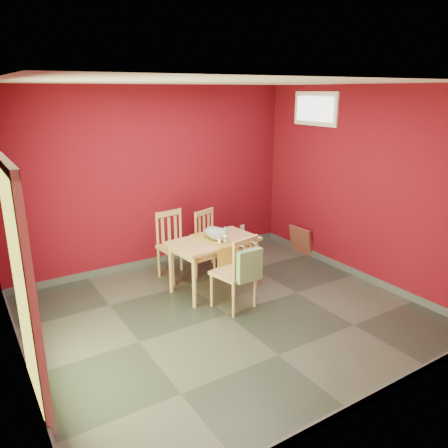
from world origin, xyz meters
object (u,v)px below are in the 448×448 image
picture_frame (301,240)px  cat (215,231)px  chair_far_left (175,244)px  chair_far_right (211,240)px  dining_table (214,246)px  chair_near (236,272)px  tote_bag (249,265)px

picture_frame → cat: bearing=-168.0°
picture_frame → chair_far_left: bearing=173.7°
chair_far_right → dining_table: bearing=-117.4°
chair_near → cat: bearing=82.9°
dining_table → chair_far_right: chair_far_right is taller
dining_table → picture_frame: bearing=12.1°
tote_bag → dining_table: bearing=88.5°
dining_table → chair_far_left: bearing=111.6°
chair_far_right → chair_near: bearing=-107.0°
chair_far_right → picture_frame: 1.64m
tote_bag → cat: cat is taller
chair_far_left → chair_near: bearing=-80.7°
dining_table → cat: size_ratio=2.61×
dining_table → cat: bearing=22.0°
dining_table → tote_bag: tote_bag is taller
chair_near → dining_table: bearing=85.0°
chair_far_right → chair_near: size_ratio=0.95×
cat → chair_near: bearing=-123.3°
chair_far_right → tote_bag: chair_far_right is taller
chair_far_left → picture_frame: size_ratio=2.14×
chair_far_left → tote_bag: size_ratio=2.12×
tote_bag → cat: (0.05, 0.84, 0.19)m
dining_table → cat: cat is taller
cat → picture_frame: bearing=-14.2°
dining_table → chair_near: bearing=-95.0°
cat → chair_far_left: bearing=87.5°
picture_frame → chair_near: bearing=-152.7°
cat → chair_far_right: bearing=37.8°
chair_far_left → chair_near: chair_far_left is taller
cat → picture_frame: 2.05m
tote_bag → cat: size_ratio=0.99×
chair_near → picture_frame: size_ratio=2.11×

